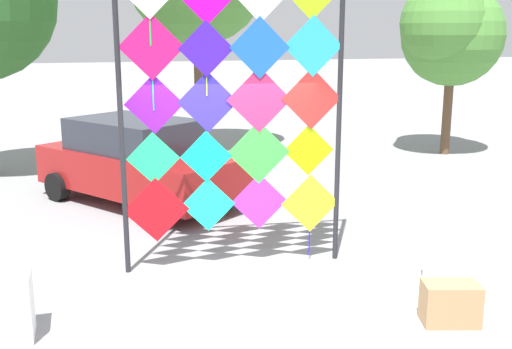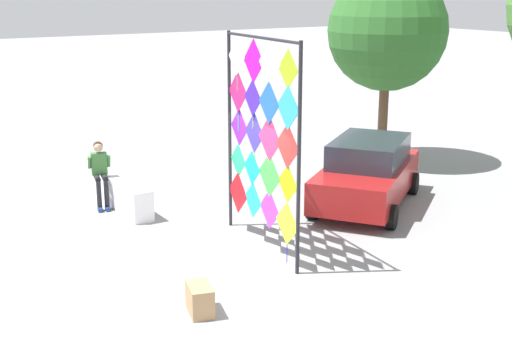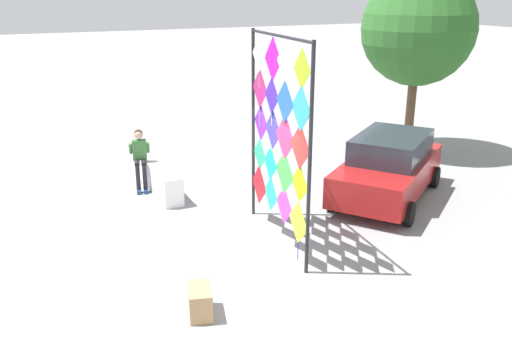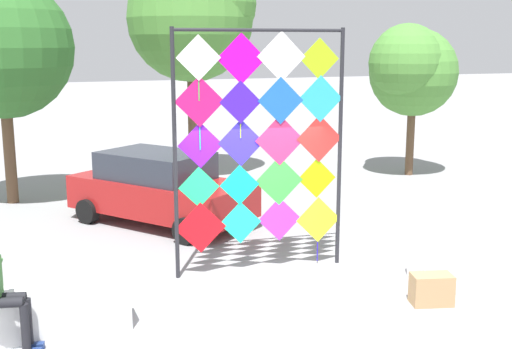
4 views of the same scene
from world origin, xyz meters
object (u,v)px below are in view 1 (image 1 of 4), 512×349
Objects in this scene: parked_car at (138,161)px; tree_palm_like at (447,31)px; cardboard_box_large at (450,303)px; kite_display_rack at (234,96)px.

tree_palm_like reaches higher than parked_car.
parked_car is at bearing -161.68° from tree_palm_like.
parked_car is at bearing 115.54° from cardboard_box_large.
cardboard_box_large is (1.87, -2.35, -2.10)m from kite_display_rack.
parked_car reaches higher than cardboard_box_large.
kite_display_rack is 4.02m from parked_car.
tree_palm_like is (7.14, 6.27, 0.84)m from kite_display_rack.
tree_palm_like reaches higher than cardboard_box_large.
kite_display_rack is 9.54m from tree_palm_like.
tree_palm_like is (5.27, 8.62, 2.94)m from cardboard_box_large.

